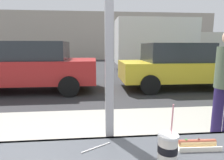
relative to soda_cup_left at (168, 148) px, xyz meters
name	(u,v)px	position (x,y,z in m)	size (l,w,h in m)	color
ground_plane	(96,78)	(-0.26, 8.26, -1.04)	(60.00, 60.00, 0.00)	#2D2D30
sidewalk_strip	(101,144)	(-0.26, 1.86, -0.97)	(16.00, 2.80, 0.13)	#9E998E
building_facade_far	(94,36)	(-0.26, 21.72, 1.61)	(28.00, 1.20, 5.30)	#A89E8E
soda_cup_left	(168,148)	(0.00, 0.00, 0.00)	(0.10, 0.10, 0.31)	silver
hotdog_tray_near	(197,144)	(0.22, 0.12, -0.05)	(0.25, 0.10, 0.05)	silver
loose_straw	(96,148)	(-0.35, 0.17, -0.07)	(0.01, 0.01, 0.19)	white
parked_car_red	(32,66)	(-2.44, 5.86, -0.18)	(4.33, 2.01, 1.69)	red
parked_car_yellow	(177,65)	(2.68, 5.86, -0.20)	(4.20, 2.00, 1.64)	gold
box_truck	(165,43)	(4.16, 11.15, 0.66)	(6.60, 2.44, 3.18)	silver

